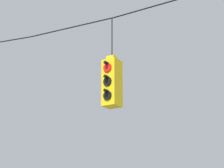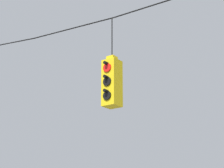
# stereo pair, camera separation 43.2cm
# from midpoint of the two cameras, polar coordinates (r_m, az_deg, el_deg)

# --- Properties ---
(traffic_light_near_left_pole) EXTENTS (0.34, 0.46, 2.10)m
(traffic_light_near_left_pole) POSITION_cam_midpoint_polar(r_m,az_deg,el_deg) (9.54, -1.32, 0.22)
(traffic_light_near_left_pole) COLOR yellow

